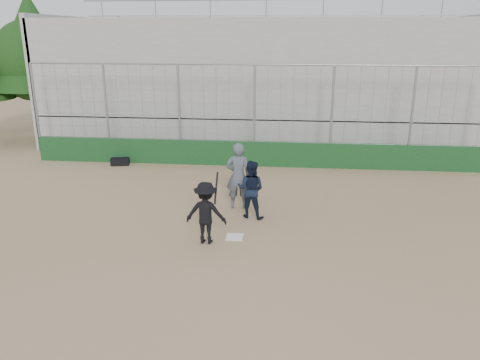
# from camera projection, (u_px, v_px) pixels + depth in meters

# --- Properties ---
(ground) EXTENTS (90.00, 90.00, 0.00)m
(ground) POSITION_uv_depth(u_px,v_px,m) (235.00, 237.00, 12.34)
(ground) COLOR brown
(ground) RESTS_ON ground
(home_plate) EXTENTS (0.44, 0.44, 0.02)m
(home_plate) POSITION_uv_depth(u_px,v_px,m) (235.00, 237.00, 12.34)
(home_plate) COLOR white
(home_plate) RESTS_ON ground
(backstop) EXTENTS (18.10, 0.25, 4.04)m
(backstop) POSITION_uv_depth(u_px,v_px,m) (254.00, 143.00, 18.69)
(backstop) COLOR #123B19
(backstop) RESTS_ON ground
(bleachers) EXTENTS (20.25, 6.70, 6.98)m
(bleachers) POSITION_uv_depth(u_px,v_px,m) (262.00, 80.00, 22.79)
(bleachers) COLOR gray
(bleachers) RESTS_ON ground
(tree_left) EXTENTS (4.48, 4.48, 7.00)m
(tree_left) POSITION_uv_depth(u_px,v_px,m) (33.00, 49.00, 22.51)
(tree_left) COLOR #372614
(tree_left) RESTS_ON ground
(batter_at_plate) EXTENTS (1.09, 0.77, 1.79)m
(batter_at_plate) POSITION_uv_depth(u_px,v_px,m) (206.00, 213.00, 11.83)
(batter_at_plate) COLOR black
(batter_at_plate) RESTS_ON ground
(catcher_crouched) EXTENTS (0.99, 0.87, 1.16)m
(catcher_crouched) POSITION_uv_depth(u_px,v_px,m) (251.00, 199.00, 13.50)
(catcher_crouched) COLOR black
(catcher_crouched) RESTS_ON ground
(umpire) EXTENTS (0.78, 0.54, 1.85)m
(umpire) POSITION_uv_depth(u_px,v_px,m) (238.00, 179.00, 14.16)
(umpire) COLOR #4A525E
(umpire) RESTS_ON ground
(equipment_bag) EXTENTS (0.76, 0.43, 0.35)m
(equipment_bag) POSITION_uv_depth(u_px,v_px,m) (120.00, 162.00, 18.97)
(equipment_bag) COLOR black
(equipment_bag) RESTS_ON ground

